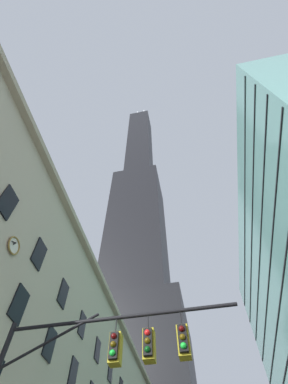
{
  "coord_description": "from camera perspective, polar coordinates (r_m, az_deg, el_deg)",
  "views": [
    {
      "loc": [
        0.02,
        -6.19,
        1.92
      ],
      "look_at": [
        -3.52,
        11.14,
        26.93
      ],
      "focal_mm": 26.46,
      "sensor_mm": 36.0,
      "label": 1
    }
  ],
  "objects": [
    {
      "name": "dark_skyscraper",
      "position": [
        103.46,
        -1.45,
        -14.35
      ],
      "size": [
        29.74,
        29.74,
        226.46
      ],
      "color": "black",
      "rests_on": "ground"
    },
    {
      "name": "traffic_signal_mast",
      "position": [
        11.01,
        -9.33,
        -32.28
      ],
      "size": [
        8.82,
        0.63,
        7.97
      ],
      "color": "black",
      "rests_on": "sidewalk_left"
    }
  ]
}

